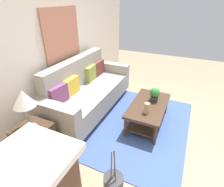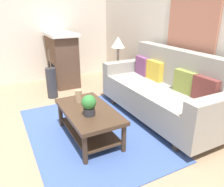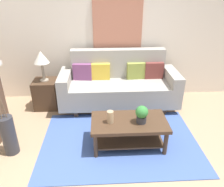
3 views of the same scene
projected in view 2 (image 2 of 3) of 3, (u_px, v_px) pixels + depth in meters
The scene contains 20 objects.
ground_plane at pixel (56, 141), 2.96m from camera, with size 9.67×9.67×0.00m, color #9E7F60.
wall_back at pixel (190, 29), 3.44m from camera, with size 5.67×0.10×2.70m, color beige.
wall_left at pixel (44, 22), 5.10m from camera, with size 0.10×5.16×2.70m, color beige.
area_rug at pixel (91, 132), 3.18m from camera, with size 2.38×1.63×0.01m, color #3D5693.
couch at pixel (161, 92), 3.47m from camera, with size 2.24×0.84×1.08m.
throw_pillow_plum at pixel (143, 66), 4.01m from camera, with size 0.36×0.12×0.32m, color #7A4270.
throw_pillow_mustard at pixel (155, 70), 3.72m from camera, with size 0.36×0.12×0.32m, color gold.
throw_pillow_olive at pixel (186, 82), 3.15m from camera, with size 0.36×0.12×0.32m, color olive.
throw_pillow_maroon at pixel (206, 89), 2.86m from camera, with size 0.36×0.12×0.32m, color brown.
coffee_table at pixel (89, 117), 2.93m from camera, with size 1.10×0.60×0.43m.
tabletop_vase at pixel (79, 96), 3.07m from camera, with size 0.09×0.09×0.18m, color tan.
potted_plant_tabletop at pixel (89, 105), 2.68m from camera, with size 0.18×0.18×0.26m.
side_table at pixel (118, 78), 4.70m from camera, with size 0.44×0.44×0.56m, color #422D1E.
table_lamp at pixel (118, 43), 4.44m from camera, with size 0.28×0.28×0.57m.
fireplace at pixel (62, 59), 4.97m from camera, with size 1.02×0.58×1.16m.
floor_vase at pixel (52, 83), 4.31m from camera, with size 0.20×0.20×0.59m, color #2D2D33.
floor_vase_branch_a at pixel (49, 59), 4.12m from camera, with size 0.01×0.01×0.36m, color brown.
floor_vase_branch_b at pixel (50, 59), 4.15m from camera, with size 0.01×0.01×0.36m, color brown.
floor_vase_branch_c at pixel (48, 59), 4.14m from camera, with size 0.01×0.01×0.36m, color brown.
framed_painting at pixel (192, 18), 3.28m from camera, with size 0.95×0.03×0.92m, color #B77056.
Camera 2 is at (2.58, -0.52, 1.67)m, focal length 35.63 mm.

